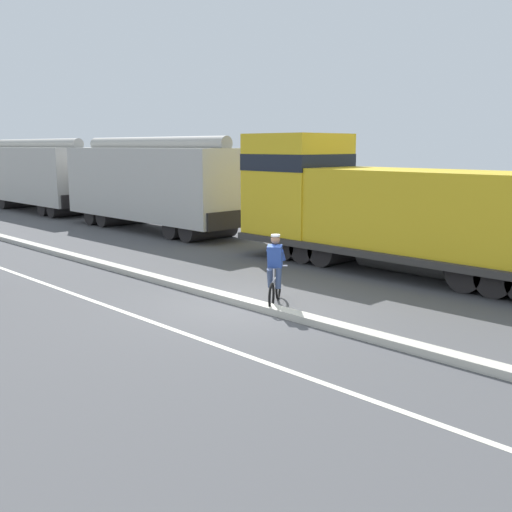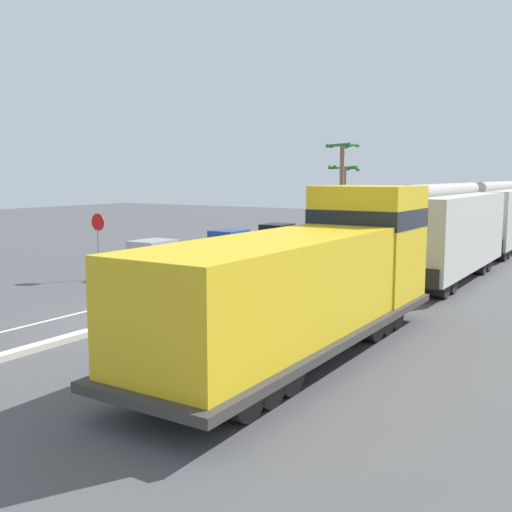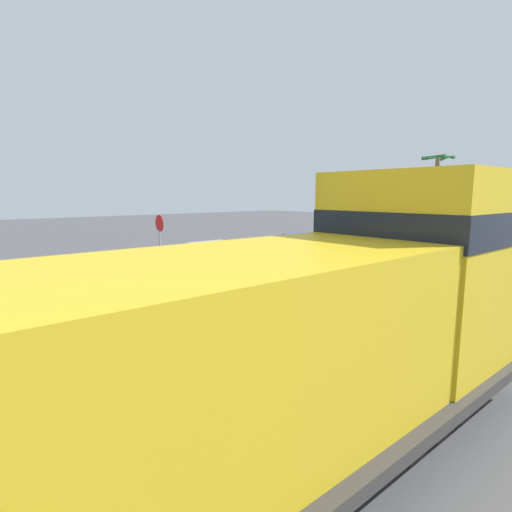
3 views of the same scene
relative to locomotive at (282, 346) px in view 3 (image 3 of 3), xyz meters
name	(u,v)px [view 3 (image 3 of 3)]	position (x,y,z in m)	size (l,w,h in m)	color
ground_plane	(111,346)	(-6.04, -0.21, -1.80)	(120.00, 120.00, 0.00)	#4C4C4F
median_curb	(283,302)	(-6.04, 5.79, -1.72)	(0.36, 36.00, 0.16)	beige
lane_stripe	(241,292)	(-8.44, 5.79, -1.79)	(0.14, 36.00, 0.01)	silver
locomotive	(282,346)	(0.00, 0.00, 0.00)	(3.10, 11.61, 4.20)	gold
parked_car_silver	(215,260)	(-11.46, 6.63, -0.98)	(1.91, 4.24, 1.62)	#B7BABF
parked_car_blue	(305,248)	(-11.48, 12.68, -0.98)	(1.90, 4.23, 1.62)	#28479E
parked_car_black	(360,242)	(-11.39, 17.61, -0.98)	(1.91, 4.24, 1.62)	black
cyclist	(101,324)	(-5.47, -0.60, -0.98)	(1.44, 1.03, 1.71)	black
stop_sign	(160,234)	(-12.89, 4.62, 0.23)	(0.76, 0.08, 2.88)	gray
palm_tree_near	(439,191)	(-13.88, 32.85, 2.29)	(2.67, 2.72, 5.49)	#846647
palm_tree_far	(436,177)	(-13.30, 31.02, 3.43)	(2.69, 2.67, 7.23)	#846647
pedestrian_by_cars	(231,263)	(-10.12, 6.54, -0.95)	(0.34, 0.22, 1.62)	#33333D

